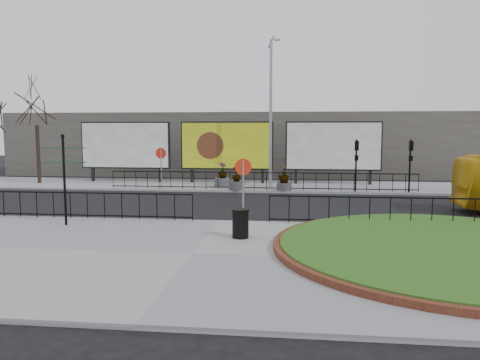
# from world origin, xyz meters

# --- Properties ---
(ground) EXTENTS (90.00, 90.00, 0.00)m
(ground) POSITION_xyz_m (0.00, 0.00, 0.00)
(ground) COLOR black
(ground) RESTS_ON ground
(pavement_near) EXTENTS (30.00, 10.00, 0.12)m
(pavement_near) POSITION_xyz_m (0.00, -5.00, 0.06)
(pavement_near) COLOR gray
(pavement_near) RESTS_ON ground
(pavement_far) EXTENTS (44.00, 6.00, 0.12)m
(pavement_far) POSITION_xyz_m (0.00, 12.00, 0.06)
(pavement_far) COLOR gray
(pavement_far) RESTS_ON ground
(brick_edge) EXTENTS (10.40, 10.40, 0.18)m
(brick_edge) POSITION_xyz_m (7.50, -4.00, 0.21)
(brick_edge) COLOR brown
(brick_edge) RESTS_ON pavement_near
(grass_lawn) EXTENTS (10.00, 10.00, 0.22)m
(grass_lawn) POSITION_xyz_m (7.50, -4.00, 0.23)
(grass_lawn) COLOR #264C14
(grass_lawn) RESTS_ON pavement_near
(railing_near_left) EXTENTS (10.00, 0.10, 1.10)m
(railing_near_left) POSITION_xyz_m (-6.00, -0.30, 0.67)
(railing_near_left) COLOR black
(railing_near_left) RESTS_ON pavement_near
(railing_near_right) EXTENTS (9.00, 0.10, 1.10)m
(railing_near_right) POSITION_xyz_m (6.50, -0.30, 0.67)
(railing_near_right) COLOR black
(railing_near_right) RESTS_ON pavement_near
(railing_far) EXTENTS (18.00, 0.10, 1.10)m
(railing_far) POSITION_xyz_m (1.00, 9.30, 0.67)
(railing_far) COLOR black
(railing_far) RESTS_ON pavement_far
(speed_sign_far) EXTENTS (0.64, 0.07, 2.47)m
(speed_sign_far) POSITION_xyz_m (-5.00, 9.40, 1.92)
(speed_sign_far) COLOR gray
(speed_sign_far) RESTS_ON pavement_far
(speed_sign_near) EXTENTS (0.64, 0.07, 2.47)m
(speed_sign_near) POSITION_xyz_m (1.00, -0.40, 1.92)
(speed_sign_near) COLOR gray
(speed_sign_near) RESTS_ON pavement_near
(billboard_left) EXTENTS (6.20, 0.31, 4.10)m
(billboard_left) POSITION_xyz_m (-8.50, 12.97, 2.60)
(billboard_left) COLOR black
(billboard_left) RESTS_ON pavement_far
(billboard_mid) EXTENTS (6.20, 0.31, 4.10)m
(billboard_mid) POSITION_xyz_m (-1.50, 12.97, 2.60)
(billboard_mid) COLOR black
(billboard_mid) RESTS_ON pavement_far
(billboard_right) EXTENTS (6.20, 0.31, 4.10)m
(billboard_right) POSITION_xyz_m (5.50, 12.97, 2.60)
(billboard_right) COLOR black
(billboard_right) RESTS_ON pavement_far
(lamp_post) EXTENTS (0.74, 0.18, 9.23)m
(lamp_post) POSITION_xyz_m (1.51, 11.00, 4.83)
(lamp_post) COLOR gray
(lamp_post) RESTS_ON pavement_far
(signal_pole_a) EXTENTS (0.22, 0.26, 3.00)m
(signal_pole_a) POSITION_xyz_m (6.50, 9.34, 2.10)
(signal_pole_a) COLOR black
(signal_pole_a) RESTS_ON pavement_far
(signal_pole_b) EXTENTS (0.22, 0.26, 3.00)m
(signal_pole_b) POSITION_xyz_m (9.50, 9.34, 2.10)
(signal_pole_b) COLOR black
(signal_pole_b) RESTS_ON pavement_far
(tree_left) EXTENTS (2.00, 2.00, 7.00)m
(tree_left) POSITION_xyz_m (-14.00, 11.50, 3.62)
(tree_left) COLOR #2D2119
(tree_left) RESTS_ON pavement_far
(building_backdrop) EXTENTS (40.00, 10.00, 5.00)m
(building_backdrop) POSITION_xyz_m (0.00, 22.00, 2.50)
(building_backdrop) COLOR #5A574E
(building_backdrop) RESTS_ON ground
(fingerpost_sign) EXTENTS (1.59, 0.58, 3.40)m
(fingerpost_sign) POSITION_xyz_m (-5.57, -1.54, 2.17)
(fingerpost_sign) COLOR black
(fingerpost_sign) RESTS_ON pavement_near
(litter_bin) EXTENTS (0.58, 0.58, 0.96)m
(litter_bin) POSITION_xyz_m (1.17, -2.90, 0.61)
(litter_bin) COLOR black
(litter_bin) RESTS_ON pavement_near
(planter_a) EXTENTS (1.00, 1.00, 1.51)m
(planter_a) POSITION_xyz_m (-1.50, 11.00, 0.66)
(planter_a) COLOR #4C4C4F
(planter_a) RESTS_ON pavement_far
(planter_b) EXTENTS (0.95, 0.95, 1.39)m
(planter_b) POSITION_xyz_m (-0.42, 9.40, 0.60)
(planter_b) COLOR #4C4C4F
(planter_b) RESTS_ON pavement_far
(planter_c) EXTENTS (0.85, 0.85, 1.51)m
(planter_c) POSITION_xyz_m (2.38, 9.40, 0.75)
(planter_c) COLOR #4C4C4F
(planter_c) RESTS_ON pavement_far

